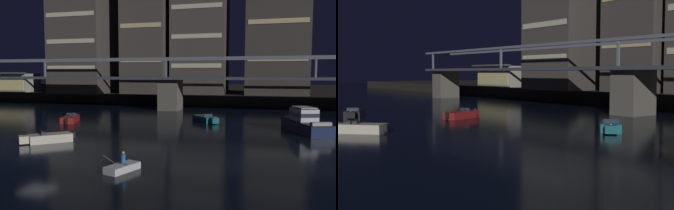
{
  "view_description": "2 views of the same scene",
  "coord_description": "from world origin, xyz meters",
  "views": [
    {
      "loc": [
        17.18,
        -23.19,
        6.57
      ],
      "look_at": [
        5.05,
        19.44,
        2.66
      ],
      "focal_mm": 37.99,
      "sensor_mm": 36.0,
      "label": 1
    },
    {
      "loc": [
        35.79,
        -6.54,
        5.22
      ],
      "look_at": [
        -0.04,
        19.45,
        2.04
      ],
      "focal_mm": 48.35,
      "sensor_mm": 36.0,
      "label": 2
    }
  ],
  "objects": [
    {
      "name": "ground_plane",
      "position": [
        0.0,
        0.0,
        0.0
      ],
      "size": [
        400.0,
        400.0,
        0.0
      ],
      "primitive_type": "plane",
      "color": "black"
    },
    {
      "name": "far_riverbank",
      "position": [
        0.0,
        86.77,
        1.1
      ],
      "size": [
        240.0,
        80.0,
        2.2
      ],
      "primitive_type": "cube",
      "color": "black",
      "rests_on": "ground"
    },
    {
      "name": "river_bridge",
      "position": [
        0.0,
        38.76,
        4.58
      ],
      "size": [
        102.31,
        6.4,
        9.38
      ],
      "color": "#605B51",
      "rests_on": "ground"
    },
    {
      "name": "tower_west_low",
      "position": [
        -23.92,
        51.54,
        16.49
      ],
      "size": [
        12.39,
        13.75,
        28.87
      ],
      "color": "#423D38",
      "rests_on": "far_riverbank"
    },
    {
      "name": "tower_west_tall",
      "position": [
        -9.3,
        53.52,
        20.58
      ],
      "size": [
        9.96,
        10.33,
        37.06
      ],
      "color": "#423D38",
      "rests_on": "far_riverbank"
    },
    {
      "name": "tower_central",
      "position": [
        2.48,
        54.46,
        17.5
      ],
      "size": [
        11.47,
        9.91,
        30.9
      ],
      "color": "#423D38",
      "rests_on": "far_riverbank"
    },
    {
      "name": "tower_east_tall",
      "position": [
        18.61,
        54.56,
        20.62
      ],
      "size": [
        12.49,
        8.9,
        37.14
      ],
      "color": "#38332D",
      "rests_on": "far_riverbank"
    },
    {
      "name": "waterfront_pavilion",
      "position": [
        -43.91,
        50.67,
        4.44
      ],
      "size": [
        12.4,
        7.4,
        4.7
      ],
      "color": "#B2AD9E",
      "rests_on": "far_riverbank"
    },
    {
      "name": "cabin_cruiser_near_left",
      "position": [
        21.19,
        19.73,
        1.05
      ],
      "size": [
        5.26,
        9.29,
        2.79
      ],
      "color": "#19234C",
      "rests_on": "ground"
    },
    {
      "name": "speedboat_near_center",
      "position": [
        -8.87,
        19.54,
        0.41
      ],
      "size": [
        2.93,
        5.14,
        1.16
      ],
      "color": "maroon",
      "rests_on": "ground"
    },
    {
      "name": "speedboat_mid_left",
      "position": [
        8.94,
        24.53,
        0.41
      ],
      "size": [
        4.17,
        4.58,
        1.16
      ],
      "color": "#196066",
      "rests_on": "ground"
    },
    {
      "name": "speedboat_mid_center",
      "position": [
        -3.14,
        6.07,
        0.41
      ],
      "size": [
        4.42,
        4.35,
        1.16
      ],
      "color": "beige",
      "rests_on": "ground"
    },
    {
      "name": "dinghy_with_paddler",
      "position": [
        7.78,
        -1.44,
        0.28
      ],
      "size": [
        2.66,
        2.82,
        1.36
      ],
      "color": "silver",
      "rests_on": "ground"
    }
  ]
}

